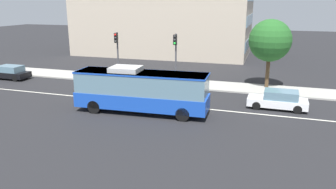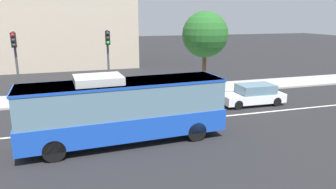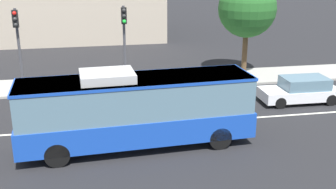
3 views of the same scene
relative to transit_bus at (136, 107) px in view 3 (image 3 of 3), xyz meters
The scene contains 8 objects.
ground_plane 2.94m from the transit_bus, 101.25° to the left, with size 160.00×160.00×0.00m, color black.
sidewalk_kerb 9.79m from the transit_bus, 92.69° to the left, with size 80.00×3.66×0.14m, color #9E9B93.
lane_centre_line 2.94m from the transit_bus, 101.25° to the left, with size 76.00×0.16×0.01m, color silver.
transit_bus is the anchor object (origin of this frame).
sedan_white 10.73m from the transit_bus, 22.78° to the left, with size 4.53×1.87×1.46m.
traffic_light_near_corner 8.33m from the transit_bus, 88.48° to the left, with size 0.32×0.62×5.20m.
traffic_light_mid_block 10.02m from the transit_bus, 126.42° to the left, with size 0.33×0.62×5.20m.
street_tree_kerbside_left 13.91m from the transit_bus, 50.03° to the left, with size 3.95×3.95×6.60m.
Camera 3 is at (-1.23, -18.90, 7.89)m, focal length 44.42 mm.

